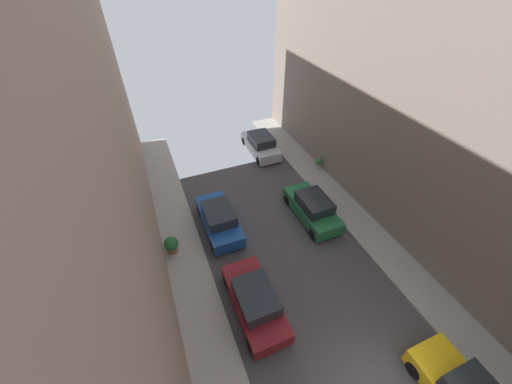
# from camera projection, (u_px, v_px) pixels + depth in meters

# --- Properties ---
(sidewalk_right) EXTENTS (2.00, 44.00, 0.15)m
(sidewalk_right) POSITION_uv_depth(u_px,v_px,m) (476.00, 348.00, 11.89)
(sidewalk_right) COLOR gray
(sidewalk_right) RESTS_ON ground
(parked_car_left_3) EXTENTS (1.78, 4.20, 1.57)m
(parked_car_left_3) POSITION_uv_depth(u_px,v_px,m) (255.00, 301.00, 12.77)
(parked_car_left_3) COLOR maroon
(parked_car_left_3) RESTS_ON ground
(parked_car_left_4) EXTENTS (1.78, 4.20, 1.57)m
(parked_car_left_4) POSITION_uv_depth(u_px,v_px,m) (219.00, 219.00, 16.61)
(parked_car_left_4) COLOR #194799
(parked_car_left_4) RESTS_ON ground
(parked_car_right_3) EXTENTS (1.78, 4.20, 1.57)m
(parked_car_right_3) POSITION_uv_depth(u_px,v_px,m) (312.00, 208.00, 17.32)
(parked_car_right_3) COLOR #1E6638
(parked_car_right_3) RESTS_ON ground
(parked_car_right_4) EXTENTS (1.78, 4.20, 1.57)m
(parked_car_right_4) POSITION_uv_depth(u_px,v_px,m) (261.00, 144.00, 22.87)
(parked_car_right_4) COLOR silver
(parked_car_right_4) RESTS_ON ground
(potted_plant_0) EXTENTS (0.49, 0.49, 0.78)m
(potted_plant_0) POSITION_uv_depth(u_px,v_px,m) (319.00, 163.00, 21.18)
(potted_plant_0) COLOR #B2A899
(potted_plant_0) RESTS_ON sidewalk_right
(potted_plant_2) EXTENTS (0.75, 0.75, 0.99)m
(potted_plant_2) POSITION_uv_depth(u_px,v_px,m) (171.00, 245.00, 15.23)
(potted_plant_2) COLOR brown
(potted_plant_2) RESTS_ON sidewalk_left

